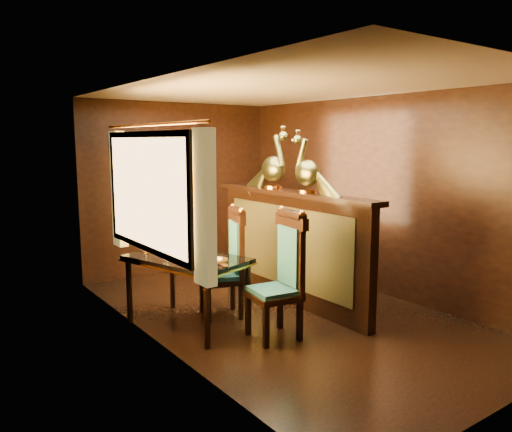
# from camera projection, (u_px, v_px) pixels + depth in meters

# --- Properties ---
(ground) EXTENTS (5.00, 5.00, 0.00)m
(ground) POSITION_uv_depth(u_px,v_px,m) (284.00, 314.00, 5.65)
(ground) COLOR black
(ground) RESTS_ON ground
(room_shell) EXTENTS (3.04, 5.04, 2.52)m
(room_shell) POSITION_uv_depth(u_px,v_px,m) (278.00, 175.00, 5.38)
(room_shell) COLOR black
(room_shell) RESTS_ON ground
(partition) EXTENTS (0.26, 2.70, 1.36)m
(partition) POSITION_uv_depth(u_px,v_px,m) (290.00, 245.00, 5.97)
(partition) COLOR black
(partition) RESTS_ON ground
(dining_table) EXTENTS (1.11, 1.43, 0.95)m
(dining_table) POSITION_uv_depth(u_px,v_px,m) (187.00, 264.00, 5.20)
(dining_table) COLOR black
(dining_table) RESTS_ON ground
(chair_left) EXTENTS (0.52, 0.55, 1.29)m
(chair_left) POSITION_uv_depth(u_px,v_px,m) (284.00, 271.00, 4.93)
(chair_left) COLOR black
(chair_left) RESTS_ON ground
(chair_right) EXTENTS (0.57, 0.58, 1.24)m
(chair_right) POSITION_uv_depth(u_px,v_px,m) (231.00, 259.00, 5.54)
(chair_right) COLOR black
(chair_right) RESTS_ON ground
(peacock_left) EXTENTS (0.22, 0.60, 0.71)m
(peacock_left) POSITION_uv_depth(u_px,v_px,m) (308.00, 161.00, 5.59)
(peacock_left) COLOR #1C5436
(peacock_left) RESTS_ON partition
(peacock_right) EXTENTS (0.24, 0.64, 0.76)m
(peacock_right) POSITION_uv_depth(u_px,v_px,m) (273.00, 158.00, 6.08)
(peacock_right) COLOR #1C5436
(peacock_right) RESTS_ON partition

